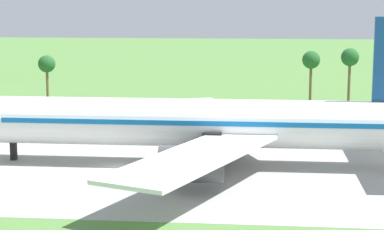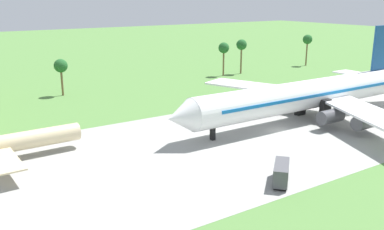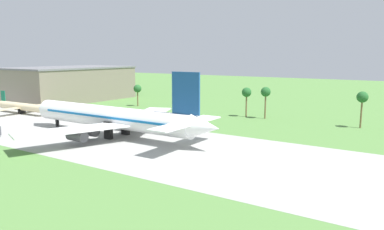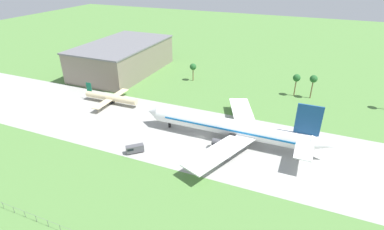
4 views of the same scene
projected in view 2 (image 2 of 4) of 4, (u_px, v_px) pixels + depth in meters
The scene contains 5 objects.
ground_plane at pixel (277, 130), 85.02m from camera, with size 600.00×600.00×0.00m, color #517F3D.
taxiway_strip at pixel (277, 130), 85.01m from camera, with size 320.00×44.00×0.02m.
jet_airliner at pixel (310, 94), 91.55m from camera, with size 69.97×59.25×19.18m.
baggage_tug at pixel (281, 173), 60.33m from camera, with size 5.86×5.59×2.94m.
palm_tree_row at pixel (220, 49), 141.03m from camera, with size 98.30×3.60×11.83m.
Camera 2 is at (-58.99, -58.24, 25.58)m, focal length 40.00 mm.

